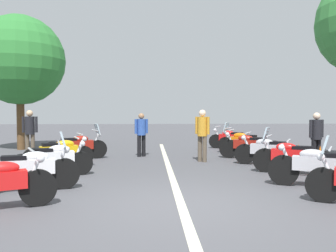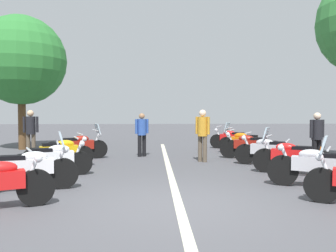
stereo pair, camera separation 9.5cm
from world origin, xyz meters
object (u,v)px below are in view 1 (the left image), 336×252
(bystander_3, at_px, (141,131))
(bystander_4, at_px, (202,131))
(motorcycle_right_row_2, at_px, (292,156))
(motorcycle_right_row_4, at_px, (250,146))
(bystander_2, at_px, (316,135))
(traffic_cone_2, at_px, (298,154))
(motorcycle_right_row_3, at_px, (270,151))
(motorcycle_left_row_3, at_px, (60,152))
(traffic_cone_1, at_px, (320,156))
(motorcycle_left_row_1, at_px, (28,168))
(motorcycle_left_row_4, at_px, (76,146))
(motorcycle_right_row_5, at_px, (244,142))
(motorcycle_right_row_1, at_px, (320,166))
(roadside_tree_1, at_px, (20,60))
(bystander_1, at_px, (30,130))
(motorcycle_right_row_6, at_px, (232,139))
(motorcycle_left_row_2, at_px, (53,159))

(bystander_3, bearing_deg, bystander_4, 26.52)
(motorcycle_right_row_2, xyz_separation_m, motorcycle_right_row_4, (2.95, 0.26, -0.01))
(bystander_2, bearing_deg, traffic_cone_2, 18.70)
(motorcycle_right_row_3, bearing_deg, motorcycle_left_row_3, 29.08)
(traffic_cone_1, xyz_separation_m, bystander_4, (1.06, 3.39, 0.70))
(motorcycle_left_row_1, relative_size, traffic_cone_1, 3.40)
(motorcycle_left_row_4, xyz_separation_m, motorcycle_right_row_3, (-1.64, -6.09, -0.01))
(motorcycle_right_row_5, height_order, bystander_2, bystander_2)
(motorcycle_left_row_4, xyz_separation_m, traffic_cone_1, (-1.78, -7.57, -0.18))
(motorcycle_left_row_4, distance_m, motorcycle_right_row_4, 5.93)
(motorcycle_right_row_1, xyz_separation_m, motorcycle_right_row_3, (3.12, 0.02, -0.01))
(bystander_2, bearing_deg, roadside_tree_1, 45.09)
(motorcycle_right_row_4, distance_m, bystander_1, 7.70)
(motorcycle_right_row_5, relative_size, bystander_3, 1.19)
(motorcycle_right_row_1, relative_size, motorcycle_right_row_3, 1.03)
(traffic_cone_2, relative_size, bystander_2, 0.38)
(motorcycle_right_row_5, bearing_deg, motorcycle_right_row_6, -53.99)
(motorcycle_left_row_1, bearing_deg, motorcycle_left_row_4, 73.68)
(motorcycle_right_row_5, relative_size, bystander_4, 1.10)
(motorcycle_right_row_1, bearing_deg, bystander_2, -87.53)
(motorcycle_left_row_1, xyz_separation_m, motorcycle_left_row_2, (1.62, -0.07, -0.02))
(traffic_cone_2, bearing_deg, traffic_cone_1, -137.66)
(motorcycle_right_row_3, relative_size, bystander_3, 1.26)
(bystander_2, xyz_separation_m, bystander_4, (1.01, 3.29, 0.06))
(motorcycle_left_row_4, distance_m, motorcycle_right_row_6, 6.80)
(motorcycle_left_row_1, relative_size, motorcycle_right_row_4, 1.02)
(motorcycle_right_row_2, bearing_deg, motorcycle_right_row_5, -59.79)
(motorcycle_right_row_6, bearing_deg, traffic_cone_1, 137.11)
(roadside_tree_1, bearing_deg, motorcycle_left_row_2, -154.43)
(motorcycle_right_row_4, distance_m, roadside_tree_1, 10.15)
(motorcycle_left_row_2, xyz_separation_m, motorcycle_right_row_1, (-1.61, -6.06, 0.02))
(bystander_2, distance_m, roadside_tree_1, 11.99)
(motorcycle_left_row_1, relative_size, bystander_3, 1.34)
(motorcycle_left_row_1, bearing_deg, traffic_cone_1, 5.25)
(motorcycle_left_row_1, distance_m, bystander_4, 5.84)
(motorcycle_left_row_1, bearing_deg, bystander_3, 52.05)
(motorcycle_left_row_1, distance_m, motorcycle_right_row_1, 6.13)
(motorcycle_left_row_2, xyz_separation_m, motorcycle_right_row_3, (1.51, -6.03, 0.01))
(motorcycle_right_row_5, relative_size, traffic_cone_1, 3.03)
(bystander_4, relative_size, roadside_tree_1, 0.30)
(motorcycle_left_row_3, bearing_deg, bystander_4, -12.28)
(motorcycle_left_row_4, height_order, motorcycle_right_row_3, motorcycle_left_row_4)
(motorcycle_left_row_3, relative_size, bystander_3, 1.20)
(motorcycle_left_row_1, bearing_deg, bystander_1, 91.68)
(motorcycle_left_row_1, height_order, motorcycle_right_row_6, motorcycle_left_row_1)
(motorcycle_left_row_3, xyz_separation_m, motorcycle_left_row_4, (1.68, -0.14, 0.02))
(motorcycle_left_row_1, relative_size, motorcycle_right_row_5, 1.12)
(motorcycle_right_row_5, distance_m, roadside_tree_1, 9.90)
(motorcycle_left_row_2, relative_size, bystander_2, 1.21)
(motorcycle_right_row_1, bearing_deg, traffic_cone_1, -89.48)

